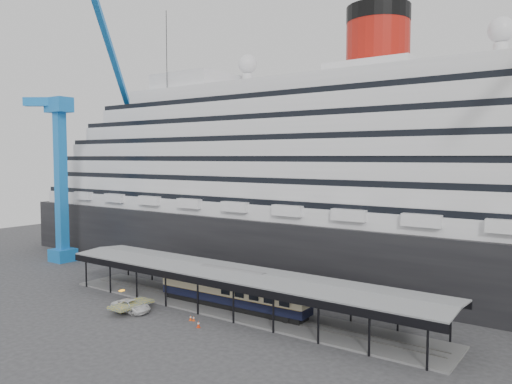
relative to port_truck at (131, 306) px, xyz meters
The scene contains 9 objects.
ground 11.16m from the port_truck, 17.62° to the left, with size 200.00×200.00×0.00m, color #333335.
cruise_ship 40.91m from the port_truck, 73.23° to the left, with size 130.00×30.00×43.90m.
platform_canopy 13.61m from the port_truck, 38.26° to the left, with size 56.00×9.18×5.30m.
crane_blue 41.88m from the port_truck, 157.93° to the left, with size 22.63×19.19×47.60m.
port_truck is the anchor object (origin of this frame).
pullman_carriage 13.26m from the port_truck, 39.63° to the left, with size 22.44×3.47×21.97m.
traffic_cone_left 8.87m from the port_truck, 12.52° to the left, with size 0.46×0.46×0.69m.
traffic_cone_mid 9.31m from the port_truck, 12.43° to the left, with size 0.43×0.43×0.65m.
traffic_cone_right 11.17m from the port_truck, ahead, with size 0.49×0.49×0.82m.
Camera 1 is at (39.42, -45.46, 20.01)m, focal length 35.00 mm.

